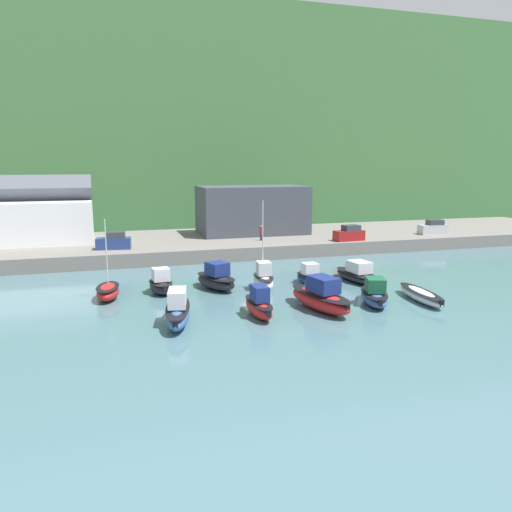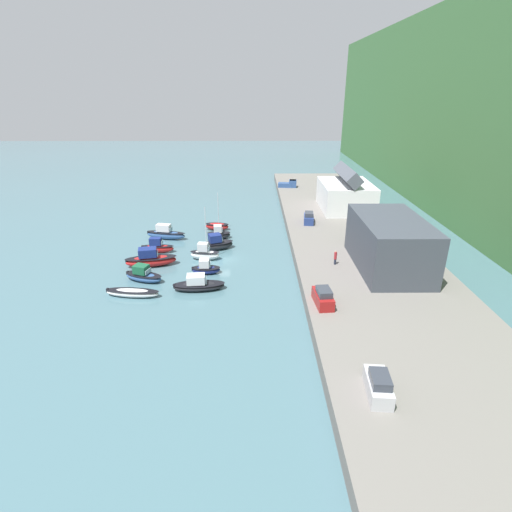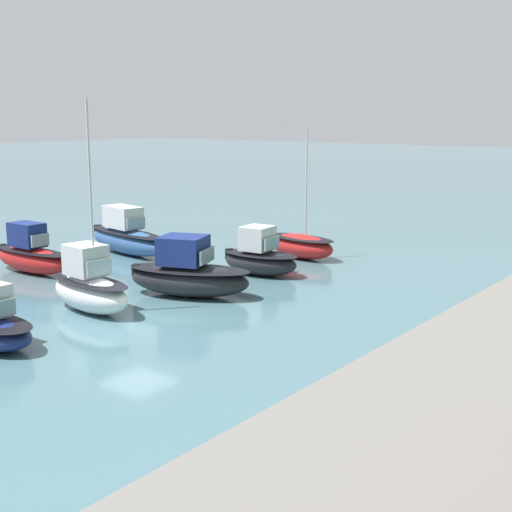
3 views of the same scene
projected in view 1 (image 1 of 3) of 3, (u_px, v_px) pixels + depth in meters
The scene contains 20 objects.
ground_plane at pixel (255, 283), 51.92m from camera, with size 320.00×320.00×0.00m, color #476B75.
hillside_backdrop at pixel (162, 128), 120.53m from camera, with size 240.00×67.32×41.76m.
quay_promenade at pixel (211, 243), 72.52m from camera, with size 123.96×21.27×1.75m.
harbor_clubhouse at pixel (38, 218), 67.40m from camera, with size 14.31×10.20×9.06m.
yacht_club_building at pixel (252, 210), 75.68m from camera, with size 15.98×8.71×7.18m.
moored_boat_0 at pixel (108, 291), 45.67m from camera, with size 2.66×4.84×7.34m.
moored_boat_1 at pixel (161, 284), 47.72m from camera, with size 2.47×4.34×2.50m.
moored_boat_2 at pixel (216, 279), 49.30m from camera, with size 4.26×6.24×2.74m.
moored_boat_3 at pixel (263, 279), 49.14m from camera, with size 2.31×4.89×8.75m.
moored_boat_4 at pixel (309, 277), 51.37m from camera, with size 2.12×4.27×2.23m.
moored_boat_5 at pixel (358, 274), 52.51m from camera, with size 3.13×7.29×2.22m.
moored_boat_6 at pixel (178, 311), 38.66m from camera, with size 3.23×7.58×2.78m.
moored_boat_7 at pixel (259, 305), 40.49m from camera, with size 1.61×5.45×2.61m.
moored_boat_8 at pixel (321, 297), 42.25m from camera, with size 3.97×8.15×2.94m.
moored_boat_9 at pixel (374, 295), 44.00m from camera, with size 3.92×6.13×2.43m.
moored_boat_10 at pixel (421, 295), 45.10m from camera, with size 2.59×7.45×1.02m.
parked_car_0 at pixel (433, 228), 75.44m from camera, with size 4.34×2.14×2.16m.
parked_car_1 at pixel (114, 242), 62.21m from camera, with size 4.39×2.29×2.16m.
parked_car_2 at pixel (349, 234), 69.05m from camera, with size 4.34×2.17×2.16m.
person_on_quay at pixel (261, 233), 69.10m from camera, with size 0.40×0.40×2.14m.
Camera 1 is at (-14.70, -48.34, 12.24)m, focal length 35.00 mm.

